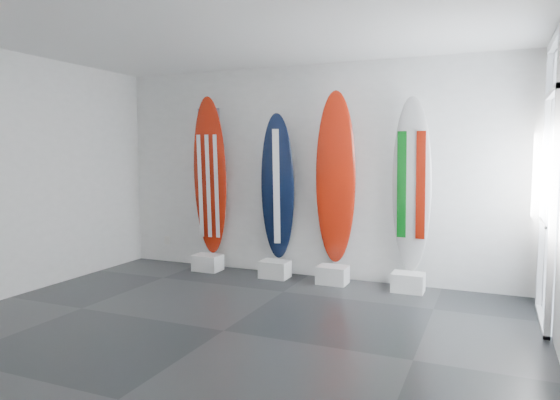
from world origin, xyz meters
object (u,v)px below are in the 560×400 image
at_px(surfboard_navy, 278,188).
at_px(surfboard_italy, 412,185).
at_px(surfboard_usa, 210,176).
at_px(surfboard_swiss, 336,180).

height_order(surfboard_navy, surfboard_italy, surfboard_italy).
bearing_deg(surfboard_usa, surfboard_navy, -4.67).
relative_size(surfboard_navy, surfboard_swiss, 0.88).
relative_size(surfboard_usa, surfboard_italy, 1.05).
distance_m(surfboard_swiss, surfboard_italy, 1.01).
height_order(surfboard_navy, surfboard_swiss, surfboard_swiss).
xyz_separation_m(surfboard_swiss, surfboard_italy, (1.01, 0.00, -0.05)).
xyz_separation_m(surfboard_usa, surfboard_swiss, (1.96, 0.00, -0.01)).
bearing_deg(surfboard_navy, surfboard_italy, -14.79).
xyz_separation_m(surfboard_usa, surfboard_italy, (2.97, 0.00, -0.06)).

